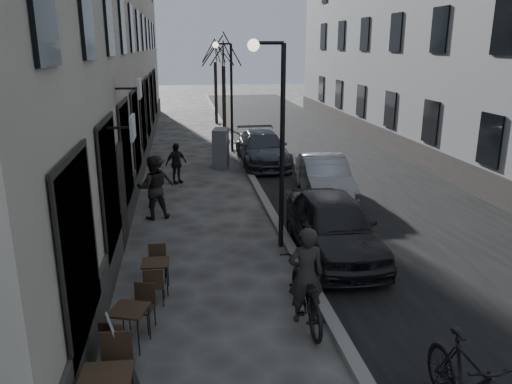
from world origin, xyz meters
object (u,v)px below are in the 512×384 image
object	(u,v)px
bistro_set_c	(156,274)
car_near	(333,225)
tree_far	(215,50)
car_mid	(324,177)
streetlamp_near	(275,124)
bistro_set_b	(130,323)
utility_cabinet	(221,148)
sign_board	(121,354)
bicycle	(305,293)
pedestrian_far	(176,163)
pedestrian_mid	(157,178)
streetlamp_far	(228,85)
car_far	(262,148)
pedestrian_near	(153,188)
tree_near	(223,51)

from	to	relation	value
bistro_set_c	car_near	bearing A→B (deg)	18.63
tree_far	car_mid	size ratio (longest dim) A/B	1.37
streetlamp_near	bistro_set_c	world-z (taller)	streetlamp_near
bistro_set_b	utility_cabinet	xyz separation A→B (m)	(2.59, 12.78, 0.38)
car_mid	utility_cabinet	bearing A→B (deg)	128.68
sign_board	utility_cabinet	bearing A→B (deg)	61.59
bistro_set_b	bicycle	xyz separation A→B (m)	(3.14, 0.38, 0.13)
bicycle	pedestrian_far	xyz separation A→B (m)	(-2.39, 10.11, 0.19)
bicycle	pedestrian_mid	world-z (taller)	pedestrian_mid
sign_board	car_mid	xyz separation A→B (m)	(5.76, 8.90, 0.27)
utility_cabinet	bicycle	size ratio (longest dim) A/B	0.75
streetlamp_far	car_far	xyz separation A→B (m)	(1.17, -2.91, -2.46)
bistro_set_c	pedestrian_far	xyz separation A→B (m)	(0.40, 8.57, 0.34)
bistro_set_c	pedestrian_mid	distance (m)	6.43
sign_board	utility_cabinet	distance (m)	13.89
tree_far	car_far	distance (m)	12.60
pedestrian_far	tree_far	bearing A→B (deg)	45.85
bicycle	sign_board	bearing A→B (deg)	20.91
pedestrian_far	car_near	xyz separation A→B (m)	(3.80, -7.23, 0.00)
sign_board	utility_cabinet	world-z (taller)	utility_cabinet
pedestrian_far	car_mid	xyz separation A→B (m)	(4.94, -2.43, -0.07)
pedestrian_near	tree_far	bearing A→B (deg)	-109.38
bicycle	pedestrian_far	distance (m)	10.39
streetlamp_far	pedestrian_mid	xyz separation A→B (m)	(-3.08, -7.61, -2.39)
utility_cabinet	car_mid	world-z (taller)	utility_cabinet
pedestrian_near	car_mid	world-z (taller)	pedestrian_near
tree_far	utility_cabinet	distance (m)	12.78
streetlamp_near	tree_near	bearing A→B (deg)	89.72
sign_board	car_near	distance (m)	6.18
streetlamp_near	streetlamp_far	bearing A→B (deg)	90.00
bistro_set_b	bistro_set_c	bearing A→B (deg)	97.90
car_mid	pedestrian_far	bearing A→B (deg)	159.23
pedestrian_far	car_mid	world-z (taller)	pedestrian_far
bistro_set_c	car_mid	distance (m)	8.14
bistro_set_c	car_near	xyz separation A→B (m)	(4.19, 1.34, 0.34)
tree_far	bistro_set_c	size ratio (longest dim) A/B	4.18
bistro_set_b	car_near	size ratio (longest dim) A/B	0.33
streetlamp_far	tree_far	distance (m)	9.12
car_mid	car_far	world-z (taller)	car_far
sign_board	car_far	size ratio (longest dim) A/B	0.21
streetlamp_near	car_far	bearing A→B (deg)	82.65
bistro_set_b	bistro_set_c	world-z (taller)	bistro_set_b
streetlamp_far	pedestrian_mid	size ratio (longest dim) A/B	3.30
tree_far	car_mid	bearing A→B (deg)	-81.91
bicycle	car_near	distance (m)	3.21
pedestrian_far	car_near	bearing A→B (deg)	-96.46
streetlamp_far	tree_near	xyz separation A→B (m)	(0.07, 3.00, 1.50)
pedestrian_far	car_near	size ratio (longest dim) A/B	0.34
tree_far	pedestrian_mid	xyz separation A→B (m)	(-3.15, -16.61, -3.89)
streetlamp_far	bicycle	size ratio (longest dim) A/B	2.37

